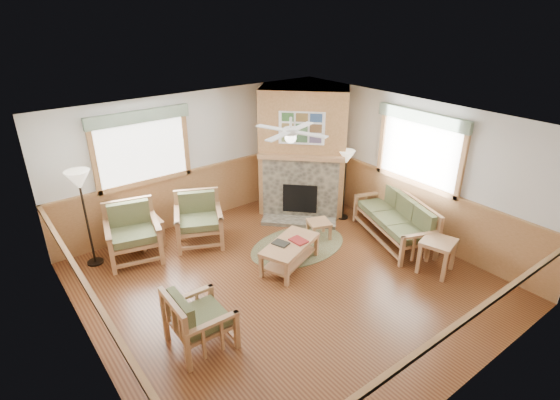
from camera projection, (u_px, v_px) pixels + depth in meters
floor at (286, 283)px, 7.29m from camera, size 6.00×6.00×0.01m
ceiling at (287, 124)px, 6.16m from camera, size 6.00×6.00×0.01m
wall_back at (196, 159)px, 8.89m from camera, size 6.00×0.02×2.70m
wall_front at (464, 310)px, 4.56m from camera, size 6.00×0.02×2.70m
wall_left at (84, 278)px, 5.07m from camera, size 0.02×6.00×2.70m
wall_right at (410, 168)px, 8.38m from camera, size 0.02×6.00×2.70m
wainscot at (287, 254)px, 7.06m from camera, size 6.00×6.00×1.10m
fireplace at (303, 151)px, 9.34m from camera, size 3.11×3.11×2.70m
window_back at (136, 109)px, 7.77m from camera, size 1.90×0.16×1.50m
window_right at (426, 110)px, 7.72m from camera, size 0.16×1.90×1.50m
ceiling_fan at (291, 119)px, 6.56m from camera, size 1.59×1.59×0.36m
sofa at (394, 219)px, 8.43m from camera, size 2.05×1.39×0.87m
armchair_back_left at (133, 233)px, 7.79m from camera, size 1.08×1.08×1.00m
armchair_back_right at (199, 220)px, 8.30m from camera, size 1.14×1.14×0.96m
armchair_left at (200, 318)px, 5.82m from camera, size 0.79×0.79×0.87m
coffee_table at (290, 254)px, 7.65m from camera, size 1.30×0.98×0.47m
end_table_chairs at (150, 233)px, 8.30m from camera, size 0.48×0.46×0.52m
end_table_sofa at (436, 256)px, 7.48m from camera, size 0.66×0.65×0.60m
footstool at (319, 229)px, 8.60m from camera, size 0.53×0.53×0.36m
braided_rug at (298, 246)px, 8.37m from camera, size 2.41×2.41×0.01m
floor_lamp_left at (86, 219)px, 7.46m from camera, size 0.52×0.52×1.77m
floor_lamp_right at (345, 185)px, 9.14m from camera, size 0.44×0.44×1.53m
book_red at (299, 240)px, 7.59m from camera, size 0.24×0.32×0.03m
book_dark at (281, 243)px, 7.51m from camera, size 0.27×0.32×0.02m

